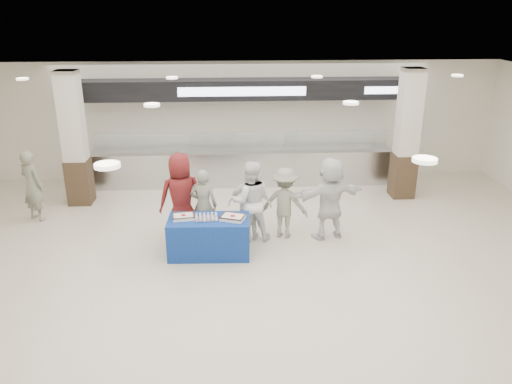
{
  "coord_description": "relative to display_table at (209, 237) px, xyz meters",
  "views": [
    {
      "loc": [
        -0.38,
        -7.48,
        4.55
      ],
      "look_at": [
        0.15,
        1.6,
        1.15
      ],
      "focal_mm": 35.0,
      "sensor_mm": 36.0,
      "label": 1
    }
  ],
  "objects": [
    {
      "name": "cupcake_tray",
      "position": [
        -0.04,
        0.0,
        0.41
      ],
      "size": [
        0.39,
        0.3,
        0.06
      ],
      "color": "#B1B1B6",
      "rests_on": "display_table"
    },
    {
      "name": "soldier_b",
      "position": [
        1.54,
        0.74,
        0.37
      ],
      "size": [
        1.1,
        0.86,
        1.5
      ],
      "primitive_type": "imported",
      "rotation": [
        0.0,
        0.0,
        2.78
      ],
      "color": "slate",
      "rests_on": "ground"
    },
    {
      "name": "soldier_bg",
      "position": [
        -3.96,
        1.93,
        0.44
      ],
      "size": [
        0.71,
        0.64,
        1.62
      ],
      "primitive_type": "imported",
      "rotation": [
        0.0,
        0.0,
        2.6
      ],
      "color": "slate",
      "rests_on": "ground"
    },
    {
      "name": "soldier_a",
      "position": [
        -0.12,
        0.64,
        0.39
      ],
      "size": [
        0.62,
        0.46,
        1.54
      ],
      "primitive_type": "imported",
      "rotation": [
        0.0,
        0.0,
        2.97
      ],
      "color": "slate",
      "rests_on": "ground"
    },
    {
      "name": "civilian_white",
      "position": [
        2.45,
        0.64,
        0.49
      ],
      "size": [
        1.69,
        0.92,
        1.74
      ],
      "primitive_type": "imported",
      "rotation": [
        0.0,
        0.0,
        3.41
      ],
      "color": "white",
      "rests_on": "ground"
    },
    {
      "name": "column_right",
      "position": [
        4.78,
        2.93,
        1.15
      ],
      "size": [
        0.55,
        0.55,
        3.2
      ],
      "color": "#352518",
      "rests_on": "ground"
    },
    {
      "name": "chef_short",
      "position": [
        0.82,
        0.65,
        0.39
      ],
      "size": [
        0.96,
        0.57,
        1.53
      ],
      "primitive_type": "imported",
      "rotation": [
        0.0,
        0.0,
        2.91
      ],
      "color": "white",
      "rests_on": "ground"
    },
    {
      "name": "serving_line",
      "position": [
        0.78,
        4.13,
        0.78
      ],
      "size": [
        8.7,
        0.85,
        2.8
      ],
      "color": "#B8BBC0",
      "rests_on": "ground"
    },
    {
      "name": "ground",
      "position": [
        0.78,
        -1.27,
        -0.38
      ],
      "size": [
        14.0,
        14.0,
        0.0
      ],
      "primitive_type": "plane",
      "color": "beige",
      "rests_on": "ground"
    },
    {
      "name": "column_left",
      "position": [
        -3.22,
        2.93,
        1.15
      ],
      "size": [
        0.55,
        0.55,
        3.2
      ],
      "color": "#352518",
      "rests_on": "ground"
    },
    {
      "name": "sheet_cake_left",
      "position": [
        -0.48,
        0.05,
        0.42
      ],
      "size": [
        0.45,
        0.37,
        0.09
      ],
      "color": "white",
      "rests_on": "display_table"
    },
    {
      "name": "civilian_maroon",
      "position": [
        -0.57,
        0.76,
        0.54
      ],
      "size": [
        1.02,
        0.81,
        1.83
      ],
      "primitive_type": "imported",
      "rotation": [
        0.0,
        0.0,
        3.43
      ],
      "color": "maroon",
      "rests_on": "ground"
    },
    {
      "name": "sheet_cake_right",
      "position": [
        0.46,
        -0.05,
        0.42
      ],
      "size": [
        0.52,
        0.46,
        0.09
      ],
      "color": "white",
      "rests_on": "display_table"
    },
    {
      "name": "chef_tall",
      "position": [
        0.83,
        0.65,
        0.47
      ],
      "size": [
        0.84,
        0.66,
        1.68
      ],
      "primitive_type": "imported",
      "rotation": [
        0.0,
        0.0,
        3.17
      ],
      "color": "white",
      "rests_on": "ground"
    },
    {
      "name": "display_table",
      "position": [
        0.0,
        0.0,
        0.0
      ],
      "size": [
        1.58,
        0.83,
        0.75
      ],
      "primitive_type": "cube",
      "rotation": [
        0.0,
        0.0,
        -0.04
      ],
      "color": "navy",
      "rests_on": "ground"
    }
  ]
}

